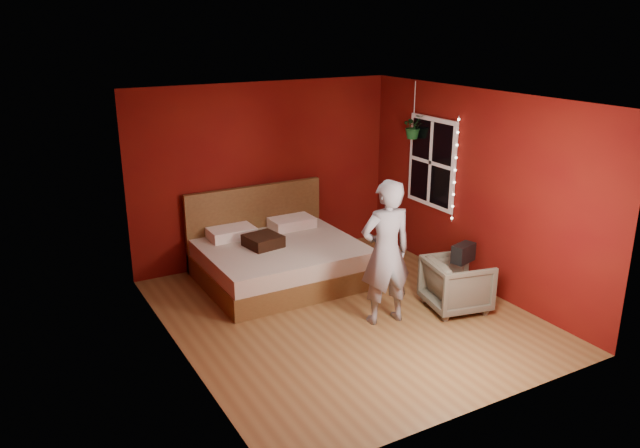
{
  "coord_description": "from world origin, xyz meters",
  "views": [
    {
      "loc": [
        -3.63,
        -5.82,
        3.42
      ],
      "look_at": [
        -0.12,
        0.4,
        1.07
      ],
      "focal_mm": 35.0,
      "sensor_mm": 36.0,
      "label": 1
    }
  ],
  "objects": [
    {
      "name": "window",
      "position": [
        1.97,
        0.9,
        1.5
      ],
      "size": [
        0.05,
        0.97,
        1.27
      ],
      "color": "white",
      "rests_on": "room_walls"
    },
    {
      "name": "throw_pillow",
      "position": [
        -0.44,
        1.38,
        0.6
      ],
      "size": [
        0.49,
        0.49,
        0.15
      ],
      "primitive_type": "cube",
      "rotation": [
        0.0,
        0.0,
        0.15
      ],
      "color": "black",
      "rests_on": "bed"
    },
    {
      "name": "person",
      "position": [
        0.32,
        -0.36,
        0.87
      ],
      "size": [
        0.68,
        0.5,
        1.73
      ],
      "primitive_type": "imported",
      "rotation": [
        0.0,
        0.0,
        3.01
      ],
      "color": "gray",
      "rests_on": "ground"
    },
    {
      "name": "fairy_lights",
      "position": [
        1.94,
        0.37,
        1.5
      ],
      "size": [
        0.04,
        0.04,
        1.45
      ],
      "color": "silver",
      "rests_on": "room_walls"
    },
    {
      "name": "armchair",
      "position": [
        1.28,
        -0.53,
        0.33
      ],
      "size": [
        0.85,
        0.83,
        0.65
      ],
      "primitive_type": "imported",
      "rotation": [
        0.0,
        0.0,
        1.36
      ],
      "color": "#585745",
      "rests_on": "ground"
    },
    {
      "name": "hanging_plant",
      "position": [
        1.88,
        1.24,
        1.97
      ],
      "size": [
        0.36,
        0.32,
        0.81
      ],
      "color": "silver",
      "rests_on": "room_walls"
    },
    {
      "name": "handbag",
      "position": [
        1.28,
        -0.61,
        0.76
      ],
      "size": [
        0.34,
        0.23,
        0.22
      ],
      "primitive_type": "cube",
      "rotation": [
        0.0,
        0.0,
        0.28
      ],
      "color": "black",
      "rests_on": "armchair"
    },
    {
      "name": "floor",
      "position": [
        0.0,
        0.0,
        0.0
      ],
      "size": [
        4.5,
        4.5,
        0.0
      ],
      "primitive_type": "plane",
      "color": "brown",
      "rests_on": "ground"
    },
    {
      "name": "room_walls",
      "position": [
        0.0,
        0.0,
        1.68
      ],
      "size": [
        4.04,
        4.54,
        2.62
      ],
      "color": "#60120A",
      "rests_on": "ground"
    },
    {
      "name": "bed",
      "position": [
        -0.21,
        1.41,
        0.3
      ],
      "size": [
        2.09,
        1.77,
        1.15
      ],
      "color": "brown",
      "rests_on": "ground"
    }
  ]
}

